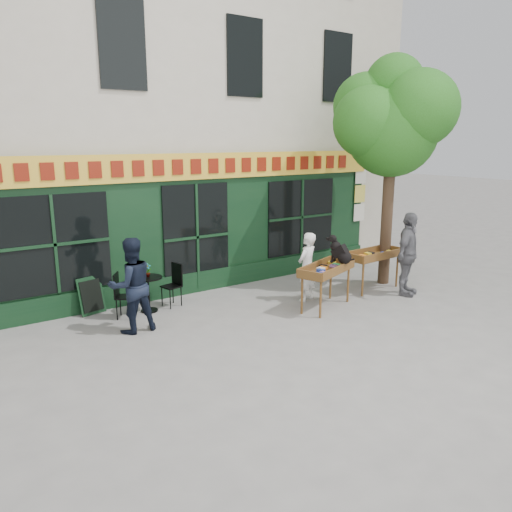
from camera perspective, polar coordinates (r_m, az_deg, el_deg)
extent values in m
plane|color=slate|center=(10.33, -0.49, -7.22)|extent=(80.00, 80.00, 0.00)
cube|color=beige|center=(15.10, -14.11, 18.11)|extent=(14.00, 7.00, 10.00)
cube|color=black|center=(11.93, -7.05, 3.43)|extent=(11.00, 0.16, 3.20)
cube|color=yellow|center=(11.67, -6.97, 10.13)|extent=(11.00, 0.06, 0.60)
cube|color=maroon|center=(11.64, -6.88, 10.13)|extent=(9.60, 0.03, 0.34)
cube|color=black|center=(12.14, -6.65, -2.93)|extent=(11.00, 0.10, 0.50)
cube|color=black|center=(11.89, -6.79, 2.17)|extent=(1.70, 0.05, 2.50)
cube|color=black|center=(10.77, -22.03, 1.23)|extent=(2.20, 0.05, 2.00)
cube|color=black|center=(13.62, 5.19, 4.46)|extent=(2.20, 0.05, 2.00)
cube|color=silver|center=(15.10, 11.69, 4.90)|extent=(0.42, 0.02, 0.50)
cube|color=#E5D14C|center=(15.04, 11.79, 6.98)|extent=(0.42, 0.02, 0.50)
cube|color=silver|center=(14.99, 11.88, 9.07)|extent=(0.42, 0.02, 0.50)
cylinder|color=#382619|center=(12.93, 14.75, 4.73)|extent=(0.28, 0.28, 3.60)
sphere|color=#215513|center=(12.80, 15.29, 13.62)|extent=(2.20, 2.20, 2.20)
sphere|color=#215513|center=(13.54, 16.35, 14.78)|extent=(1.80, 1.80, 1.80)
sphere|color=#215513|center=(12.49, 12.78, 14.70)|extent=(1.70, 1.70, 1.70)
sphere|color=#215513|center=(12.60, 18.20, 15.73)|extent=(1.80, 1.80, 1.80)
sphere|color=#215513|center=(13.00, 12.47, 16.40)|extent=(1.60, 1.60, 1.60)
sphere|color=#215513|center=(13.01, 15.54, 18.45)|extent=(1.40, 1.40, 1.40)
cylinder|color=brown|center=(10.34, 7.39, -4.96)|extent=(0.05, 0.05, 0.80)
cylinder|color=brown|center=(11.46, 10.48, -3.27)|extent=(0.05, 0.05, 0.80)
cylinder|color=brown|center=(10.54, 5.28, -4.55)|extent=(0.05, 0.05, 0.80)
cylinder|color=brown|center=(11.64, 8.52, -2.93)|extent=(0.05, 0.05, 0.80)
cube|color=brown|center=(10.87, 8.06, -1.77)|extent=(1.61, 1.06, 0.05)
cube|color=brown|center=(10.73, 9.44, -1.58)|extent=(1.42, 0.55, 0.18)
cube|color=brown|center=(10.98, 6.73, -1.14)|extent=(1.42, 0.55, 0.18)
cube|color=brown|center=(10.86, 8.07, -1.46)|extent=(1.36, 0.82, 0.06)
imported|color=white|center=(11.35, 5.84, -1.24)|extent=(0.67, 0.55, 1.57)
cylinder|color=brown|center=(11.93, 12.10, -2.68)|extent=(0.05, 0.05, 0.80)
cylinder|color=brown|center=(12.93, 15.81, -1.66)|extent=(0.05, 0.05, 0.80)
cylinder|color=brown|center=(12.21, 10.52, -2.25)|extent=(0.05, 0.05, 0.80)
cylinder|color=brown|center=(13.18, 14.28, -1.29)|extent=(0.05, 0.05, 0.80)
cube|color=brown|center=(12.46, 13.34, -0.08)|extent=(1.53, 0.67, 0.05)
cube|color=brown|center=(12.27, 14.42, 0.04)|extent=(1.50, 0.13, 0.18)
cube|color=brown|center=(12.62, 12.34, 0.51)|extent=(1.50, 0.13, 0.18)
cube|color=brown|center=(12.44, 13.36, 0.19)|extent=(1.32, 0.48, 0.06)
imported|color=slate|center=(12.18, 16.94, 0.19)|extent=(1.25, 0.90, 1.97)
cylinder|color=black|center=(11.01, -12.07, -6.09)|extent=(0.36, 0.36, 0.03)
cylinder|color=black|center=(10.90, -12.16, -4.30)|extent=(0.04, 0.04, 0.72)
cylinder|color=black|center=(10.80, -12.25, -2.43)|extent=(0.60, 0.60, 0.03)
cube|color=black|center=(10.61, -14.71, -4.54)|extent=(0.50, 0.50, 0.03)
cube|color=black|center=(10.58, -15.69, -3.24)|extent=(0.22, 0.32, 0.50)
cylinder|color=black|center=(10.51, -14.03, -6.00)|extent=(0.02, 0.02, 0.44)
cylinder|color=black|center=(10.78, -13.68, -5.48)|extent=(0.02, 0.02, 0.44)
cylinder|color=black|center=(10.58, -15.62, -5.96)|extent=(0.02, 0.02, 0.44)
cylinder|color=black|center=(10.85, -15.24, -5.45)|extent=(0.02, 0.02, 0.44)
cube|color=black|center=(11.13, -9.66, -3.45)|extent=(0.43, 0.43, 0.03)
cube|color=black|center=(11.16, -9.02, -2.05)|extent=(0.10, 0.36, 0.50)
cylinder|color=black|center=(11.23, -10.69, -4.57)|extent=(0.02, 0.02, 0.44)
cylinder|color=black|center=(11.00, -9.78, -4.91)|extent=(0.02, 0.02, 0.44)
cylinder|color=black|center=(11.40, -9.47, -4.25)|extent=(0.02, 0.02, 0.44)
cylinder|color=black|center=(11.17, -8.54, -4.58)|extent=(0.02, 0.02, 0.44)
imported|color=gray|center=(10.76, -12.30, -1.59)|extent=(0.18, 0.15, 0.30)
imported|color=black|center=(9.70, -14.06, -3.28)|extent=(0.91, 0.72, 1.83)
cube|color=black|center=(11.07, -18.32, -4.31)|extent=(0.59, 0.31, 0.79)
cube|color=black|center=(11.05, -18.29, -4.33)|extent=(0.49, 0.27, 0.65)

